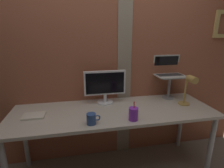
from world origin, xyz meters
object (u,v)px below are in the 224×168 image
(laptop, at_px, (168,70))
(pen_cup, at_px, (133,114))
(coffee_mug, at_px, (92,119))
(desk_lamp, at_px, (189,87))
(monitor, at_px, (105,85))

(laptop, distance_m, pen_cup, 0.83)
(pen_cup, relative_size, coffee_mug, 1.49)
(pen_cup, distance_m, coffee_mug, 0.38)
(pen_cup, bearing_deg, desk_lamp, 15.49)
(laptop, height_order, desk_lamp, laptop)
(coffee_mug, bearing_deg, monitor, 67.23)
(coffee_mug, bearing_deg, desk_lamp, 10.01)
(laptop, xyz_separation_m, desk_lamp, (0.07, -0.34, -0.12))
(desk_lamp, relative_size, coffee_mug, 2.84)
(pen_cup, xyz_separation_m, coffee_mug, (-0.38, -0.00, -0.01))
(monitor, xyz_separation_m, desk_lamp, (0.85, -0.27, -0.00))
(monitor, bearing_deg, desk_lamp, -17.69)
(desk_lamp, bearing_deg, laptop, 101.83)
(monitor, height_order, laptop, laptop)
(monitor, distance_m, laptop, 0.79)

